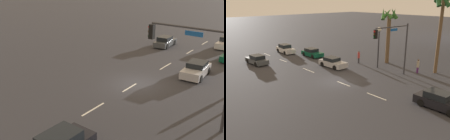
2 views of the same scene
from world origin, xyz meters
TOP-DOWN VIEW (x-y plane):
  - ground_plane at (0.00, 0.00)m, footprint 220.00×220.00m
  - lane_stripe_0 at (-18.00, 0.00)m, footprint 2.30×0.14m
  - lane_stripe_1 at (-12.46, 0.00)m, footprint 2.09×0.14m
  - lane_stripe_2 at (-5.74, 0.00)m, footprint 2.54×0.14m
  - lane_stripe_3 at (1.02, 0.00)m, footprint 2.07×0.14m
  - lane_stripe_4 at (5.67, 0.00)m, footprint 2.37×0.14m
  - car_0 at (-13.19, -3.68)m, footprint 4.21×1.94m
  - car_4 at (-4.92, 3.42)m, footprint 4.09×1.98m
  - traffic_signal at (3.14, 6.08)m, footprint 0.65×5.54m

SIDE VIEW (x-z plane):
  - ground_plane at x=0.00m, z-range 0.00..0.00m
  - lane_stripe_0 at x=-18.00m, z-range 0.00..0.01m
  - lane_stripe_1 at x=-12.46m, z-range 0.00..0.01m
  - lane_stripe_2 at x=-5.74m, z-range 0.00..0.01m
  - lane_stripe_3 at x=1.02m, z-range 0.00..0.01m
  - lane_stripe_4 at x=5.67m, z-range 0.00..0.01m
  - car_0 at x=-13.19m, z-range -0.05..1.26m
  - car_4 at x=-4.92m, z-range -0.04..1.28m
  - traffic_signal at x=3.14m, z-range 1.13..7.30m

